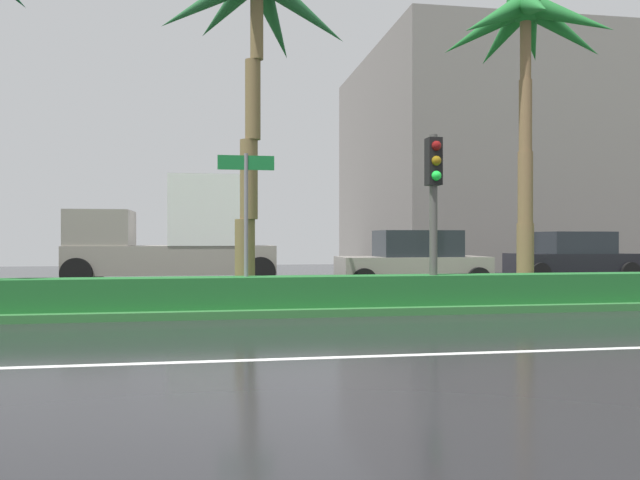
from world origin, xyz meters
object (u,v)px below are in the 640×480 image
at_px(palm_tree_centre, 525,41).
at_px(car_in_traffic_third, 572,257).
at_px(box_truck_lead, 175,237).
at_px(street_name_sign, 246,208).
at_px(car_in_traffic_second, 414,261).
at_px(traffic_signal_median_right, 434,187).
at_px(palm_tree_centre_left, 254,25).

height_order(palm_tree_centre, car_in_traffic_third, palm_tree_centre).
bearing_deg(box_truck_lead, street_name_sign, 102.01).
height_order(street_name_sign, car_in_traffic_second, street_name_sign).
relative_size(street_name_sign, car_in_traffic_third, 0.70).
bearing_deg(traffic_signal_median_right, car_in_traffic_second, 76.03).
height_order(traffic_signal_median_right, street_name_sign, traffic_signal_median_right).
distance_m(car_in_traffic_second, car_in_traffic_third, 7.21).
relative_size(street_name_sign, car_in_traffic_second, 0.70).
bearing_deg(box_truck_lead, palm_tree_centre_left, 107.27).
distance_m(palm_tree_centre, car_in_traffic_third, 9.84).
height_order(palm_tree_centre, box_truck_lead, palm_tree_centre).
relative_size(traffic_signal_median_right, car_in_traffic_second, 0.80).
relative_size(palm_tree_centre_left, box_truck_lead, 1.19).
relative_size(palm_tree_centre_left, palm_tree_centre, 1.04).
bearing_deg(palm_tree_centre_left, car_in_traffic_second, 36.58).
bearing_deg(palm_tree_centre_left, box_truck_lead, 107.27).
relative_size(palm_tree_centre, traffic_signal_median_right, 2.13).
height_order(box_truck_lead, car_in_traffic_third, box_truck_lead).
relative_size(palm_tree_centre, car_in_traffic_second, 1.71).
xyz_separation_m(palm_tree_centre_left, car_in_traffic_second, (4.87, 3.61, -5.42)).
relative_size(palm_tree_centre, car_in_traffic_third, 1.71).
bearing_deg(traffic_signal_median_right, street_name_sign, 177.44).
distance_m(traffic_signal_median_right, street_name_sign, 3.80).
bearing_deg(traffic_signal_median_right, box_truck_lead, 123.01).
height_order(traffic_signal_median_right, car_in_traffic_third, traffic_signal_median_right).
bearing_deg(palm_tree_centre_left, car_in_traffic_third, 28.80).
height_order(palm_tree_centre_left, box_truck_lead, palm_tree_centre_left).
xyz_separation_m(traffic_signal_median_right, car_in_traffic_second, (1.37, 5.53, -1.70)).
relative_size(palm_tree_centre_left, car_in_traffic_second, 1.78).
relative_size(box_truck_lead, car_in_traffic_third, 1.49).
xyz_separation_m(traffic_signal_median_right, car_in_traffic_third, (8.05, 8.26, -1.70)).
bearing_deg(car_in_traffic_second, street_name_sign, 46.15).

